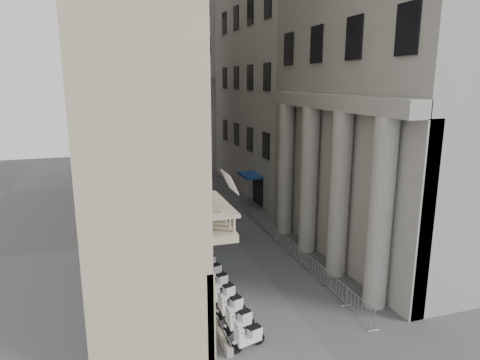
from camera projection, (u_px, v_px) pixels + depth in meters
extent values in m
cube|color=tan|center=(115.00, 4.00, 30.35)|extent=(5.00, 36.00, 34.00)
cube|color=beige|center=(168.00, 56.00, 57.16)|extent=(22.00, 10.00, 30.00)
cylinder|color=silver|center=(160.00, 216.00, 33.88)|extent=(0.06, 0.06, 2.35)
cylinder|color=silver|center=(197.00, 213.00, 34.77)|extent=(0.06, 0.06, 2.35)
cylinder|color=silver|center=(155.00, 206.00, 36.66)|extent=(0.06, 0.06, 2.35)
cylinder|color=silver|center=(189.00, 203.00, 37.54)|extent=(0.06, 0.06, 2.35)
cube|color=white|center=(175.00, 195.00, 35.44)|extent=(3.20, 3.20, 0.13)
cone|color=white|center=(175.00, 189.00, 35.32)|extent=(4.27, 4.27, 1.07)
cylinder|color=gray|center=(172.00, 186.00, 32.26)|extent=(0.16, 0.16, 7.78)
cylinder|color=gray|center=(186.00, 135.00, 31.34)|extent=(2.23, 0.91, 0.12)
cube|color=gray|center=(201.00, 136.00, 31.31)|extent=(0.53, 0.37, 0.15)
cube|color=black|center=(201.00, 255.00, 26.97)|extent=(0.44, 0.92, 1.88)
cube|color=#19E54C|center=(204.00, 252.00, 26.94)|extent=(0.17, 0.67, 1.04)
imported|color=black|center=(216.00, 202.00, 38.89)|extent=(0.72, 0.53, 1.80)
imported|color=black|center=(209.00, 182.00, 47.08)|extent=(1.06, 0.99, 1.73)
imported|color=black|center=(174.00, 183.00, 46.11)|extent=(1.03, 0.81, 1.85)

